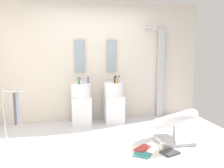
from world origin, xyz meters
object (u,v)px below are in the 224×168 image
object	(u,v)px
magazine_teal	(142,155)
soap_bottle_white	(119,79)
soap_bottle_black	(115,79)
coffee_mug	(163,146)
soap_bottle_blue	(88,80)
lounge_chair	(174,122)
shower_column	(160,71)
magazine_red	(143,148)
towel_rack	(15,109)
soap_bottle_amber	(116,80)
soap_bottle_clear	(81,81)
pedestal_sink_left	(81,103)
soap_bottle_green	(79,81)
pedestal_sink_right	(114,102)
magazine_charcoal	(170,153)

from	to	relation	value
magazine_teal	soap_bottle_white	world-z (taller)	soap_bottle_white
soap_bottle_black	soap_bottle_white	bearing A→B (deg)	26.59
coffee_mug	soap_bottle_blue	world-z (taller)	soap_bottle_blue
coffee_mug	lounge_chair	bearing A→B (deg)	38.81
shower_column	magazine_red	bearing A→B (deg)	-120.22
towel_rack	soap_bottle_amber	size ratio (longest dim) A/B	6.96
soap_bottle_black	soap_bottle_clear	bearing A→B (deg)	-175.47
pedestal_sink_left	soap_bottle_green	xyz separation A→B (m)	(-0.05, -0.12, 0.49)
magazine_teal	soap_bottle_clear	distance (m)	1.94
coffee_mug	towel_rack	bearing A→B (deg)	165.99
towel_rack	soap_bottle_clear	size ratio (longest dim) A/B	7.76
magazine_teal	soap_bottle_blue	bearing A→B (deg)	147.17
pedestal_sink_right	soap_bottle_blue	xyz separation A→B (m)	(-0.55, -0.02, 0.49)
soap_bottle_amber	magazine_teal	bearing A→B (deg)	-88.47
magazine_teal	magazine_red	xyz separation A→B (m)	(0.08, 0.19, 0.01)
pedestal_sink_left	towel_rack	world-z (taller)	pedestal_sink_left
pedestal_sink_left	shower_column	distance (m)	1.94
pedestal_sink_left	pedestal_sink_right	xyz separation A→B (m)	(0.70, 0.00, 0.00)
soap_bottle_white	soap_bottle_amber	distance (m)	0.12
towel_rack	magazine_teal	bearing A→B (deg)	-20.54
towel_rack	soap_bottle_green	xyz separation A→B (m)	(1.05, 0.86, 0.31)
pedestal_sink_right	soap_bottle_blue	size ratio (longest dim) A/B	7.50
shower_column	soap_bottle_white	distance (m)	1.06
shower_column	soap_bottle_blue	world-z (taller)	shower_column
coffee_mug	soap_bottle_clear	size ratio (longest dim) A/B	0.81
coffee_mug	soap_bottle_blue	size ratio (longest dim) A/B	0.77
pedestal_sink_left	soap_bottle_blue	world-z (taller)	soap_bottle_blue
pedestal_sink_left	lounge_chair	xyz separation A→B (m)	(1.47, -1.29, -0.10)
magazine_teal	soap_bottle_amber	distance (m)	1.79
soap_bottle_blue	magazine_charcoal	bearing A→B (deg)	-58.38
magazine_charcoal	coffee_mug	xyz separation A→B (m)	(-0.04, 0.17, 0.03)
soap_bottle_blue	pedestal_sink_left	bearing A→B (deg)	172.18
magazine_teal	coffee_mug	world-z (taller)	coffee_mug
soap_bottle_amber	magazine_red	bearing A→B (deg)	-85.03
lounge_chair	coffee_mug	bearing A→B (deg)	-141.19
magazine_teal	soap_bottle_amber	xyz separation A→B (m)	(-0.04, 1.54, 0.92)
soap_bottle_white	soap_bottle_amber	xyz separation A→B (m)	(-0.08, -0.09, -0.00)
pedestal_sink_left	soap_bottle_blue	bearing A→B (deg)	-7.82
soap_bottle_amber	soap_bottle_green	size ratio (longest dim) A/B	0.98
magazine_teal	lounge_chair	bearing A→B (deg)	66.17
lounge_chair	soap_bottle_white	world-z (taller)	soap_bottle_white
magazine_teal	magazine_charcoal	distance (m)	0.43
towel_rack	magazine_red	world-z (taller)	towel_rack
magazine_teal	soap_bottle_white	size ratio (longest dim) A/B	1.71
towel_rack	coffee_mug	bearing A→B (deg)	-14.01
soap_bottle_clear	soap_bottle_green	size ratio (longest dim) A/B	0.88
soap_bottle_white	soap_bottle_amber	bearing A→B (deg)	-130.00
soap_bottle_blue	magazine_teal	bearing A→B (deg)	-69.68
pedestal_sink_right	coffee_mug	size ratio (longest dim) A/B	9.77
lounge_chair	magazine_teal	distance (m)	0.87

